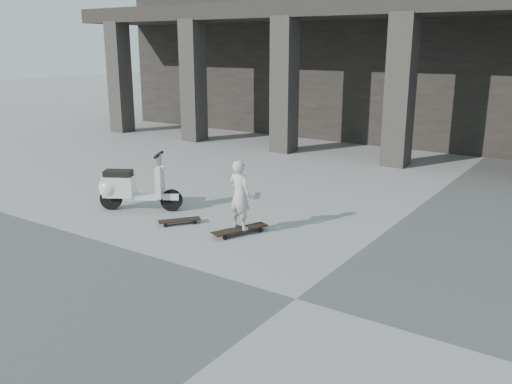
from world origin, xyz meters
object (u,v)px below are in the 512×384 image
Objects in this scene: skateboard_spare at (179,221)px; scooter at (126,187)px; child at (240,195)px; longboard at (240,230)px.

skateboard_spare is 0.48× the size of scooter.
scooter is (-1.48, 0.10, 0.39)m from skateboard_spare.
child is 0.81× the size of scooter.
child reaches higher than scooter.
child is 2.73m from scooter.
longboard is 0.70× the size of scooter.
longboard is 0.63m from child.
longboard is 2.74m from scooter.
child is (-0.00, 0.00, 0.63)m from longboard.
child reaches higher than longboard.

